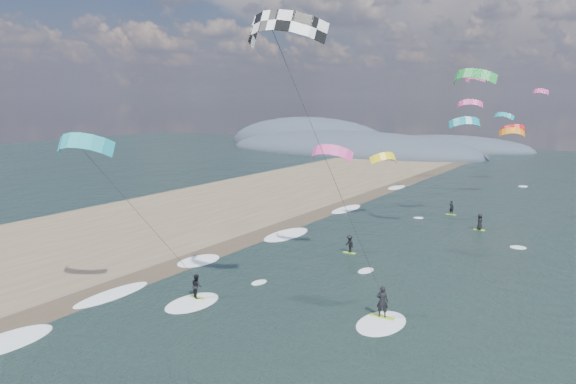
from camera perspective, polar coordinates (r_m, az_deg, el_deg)
The scene contains 9 objects.
ground at distance 28.48m, azimuth -11.85°, elevation -17.81°, with size 260.00×260.00×0.00m, color black.
sand_strip at distance 51.99m, azimuth -23.35°, elevation -5.62°, with size 26.00×240.00×0.00m, color brown.
wet_sand_strip at distance 42.92m, azimuth -14.13°, elevation -8.28°, with size 3.00×240.00×0.00m, color #382D23.
coastal_hills at distance 141.13m, azimuth 5.77°, elevation 4.41°, with size 80.00×41.00×15.00m.
kitesurfer_near_a at distance 29.22m, azimuth 0.35°, elevation 11.24°, with size 8.02×8.58×17.67m.
kitesurfer_near_b at distance 34.71m, azimuth -17.03°, elevation -0.34°, with size 6.98×8.59×11.81m.
far_kitesurfers at distance 54.42m, azimuth 13.30°, elevation -3.55°, with size 8.32×20.74×1.63m.
bg_kite_field at distance 73.63m, azimuth 18.59°, elevation 7.77°, with size 12.59×73.67×9.76m.
shoreline_surf at distance 45.38m, azimuth -8.71°, elevation -7.11°, with size 2.40×79.40×0.11m.
Camera 1 is at (17.88, -17.88, 13.09)m, focal length 35.00 mm.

